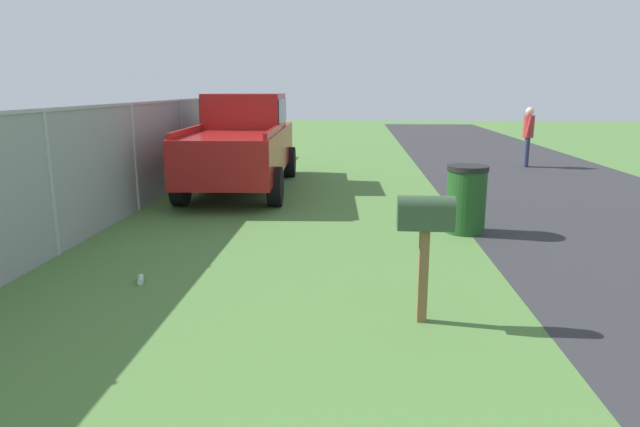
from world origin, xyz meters
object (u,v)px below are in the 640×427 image
(pickup_truck, at_px, (243,139))
(mailbox, at_px, (425,222))
(trash_bin, at_px, (466,199))
(pedestrian, at_px, (528,133))

(pickup_truck, bearing_deg, mailbox, -158.52)
(trash_bin, xyz_separation_m, pedestrian, (7.61, -3.17, 0.45))
(mailbox, xyz_separation_m, pickup_truck, (7.20, 3.16, 0.11))
(pickup_truck, bearing_deg, trash_bin, -133.64)
(pickup_truck, xyz_separation_m, trash_bin, (-3.73, -4.23, -0.57))
(pickup_truck, distance_m, pedestrian, 8.35)
(pickup_truck, height_order, pedestrian, pickup_truck)
(mailbox, distance_m, pedestrian, 11.86)
(pickup_truck, relative_size, pedestrian, 3.28)
(pickup_truck, bearing_deg, pedestrian, -64.60)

